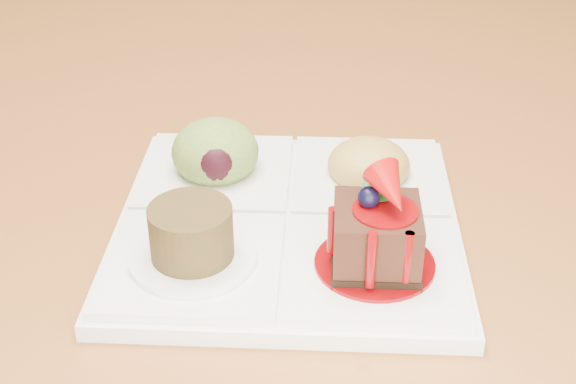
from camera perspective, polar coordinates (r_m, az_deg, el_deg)
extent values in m
plane|color=brown|center=(1.57, -4.52, -11.56)|extent=(6.00, 6.00, 0.00)
cylinder|color=brown|center=(2.16, -18.07, 10.65)|extent=(0.06, 0.06, 0.71)
cylinder|color=brown|center=(2.16, 5.88, 12.10)|extent=(0.06, 0.06, 0.71)
cylinder|color=black|center=(1.55, 16.88, -3.28)|extent=(0.04, 0.04, 0.44)
cylinder|color=black|center=(1.86, 15.23, 3.23)|extent=(0.04, 0.04, 0.44)
cube|color=white|center=(0.57, 0.00, -2.47)|extent=(0.28, 0.28, 0.01)
cube|color=white|center=(0.52, 6.15, -5.44)|extent=(0.13, 0.13, 0.01)
cube|color=white|center=(0.53, -6.73, -5.05)|extent=(0.13, 0.13, 0.01)
cube|color=white|center=(0.62, -5.12, 1.42)|extent=(0.13, 0.13, 0.01)
cube|color=white|center=(0.62, 5.71, 1.14)|extent=(0.13, 0.13, 0.01)
cylinder|color=#6D0406|center=(0.52, 6.18, -5.07)|extent=(0.08, 0.08, 0.00)
cube|color=black|center=(0.52, 6.19, -4.85)|extent=(0.06, 0.06, 0.01)
cube|color=#391D0F|center=(0.50, 6.33, -2.91)|extent=(0.06, 0.06, 0.04)
cylinder|color=#6D0406|center=(0.49, 6.45, -1.16)|extent=(0.04, 0.04, 0.00)
sphere|color=black|center=(0.49, 5.77, -0.37)|extent=(0.01, 0.01, 0.01)
cone|color=#A80C0A|center=(0.48, 7.35, 0.11)|extent=(0.03, 0.04, 0.04)
cube|color=#114415|center=(0.50, 6.52, 0.01)|extent=(0.01, 0.02, 0.01)
cube|color=#114415|center=(0.50, 5.76, 0.07)|extent=(0.01, 0.02, 0.01)
cylinder|color=#6D0406|center=(0.48, 5.93, -4.83)|extent=(0.01, 0.01, 0.04)
cylinder|color=#6D0406|center=(0.49, 8.50, -4.61)|extent=(0.01, 0.01, 0.04)
cylinder|color=#6D0406|center=(0.50, 3.16, -2.77)|extent=(0.01, 0.01, 0.03)
cylinder|color=white|center=(0.52, -6.77, -4.61)|extent=(0.08, 0.08, 0.00)
cylinder|color=#4B2A15|center=(0.51, -6.90, -2.84)|extent=(0.05, 0.05, 0.04)
cylinder|color=#401E0D|center=(0.51, -6.98, -1.76)|extent=(0.04, 0.04, 0.00)
ellipsoid|color=olive|center=(0.61, -5.20, 2.86)|extent=(0.07, 0.07, 0.05)
ellipsoid|color=black|center=(0.59, -5.12, 1.98)|extent=(0.03, 0.02, 0.03)
ellipsoid|color=#B78B42|center=(0.61, 5.75, 1.93)|extent=(0.06, 0.06, 0.04)
cube|color=#C6690E|center=(0.62, 6.69, 2.55)|extent=(0.02, 0.02, 0.01)
cube|color=#4D7619|center=(0.62, 6.08, 2.84)|extent=(0.02, 0.02, 0.01)
cube|color=#C6690E|center=(0.62, 5.32, 2.94)|extent=(0.02, 0.02, 0.01)
cube|color=#4D7619|center=(0.61, 4.50, 2.37)|extent=(0.02, 0.02, 0.01)
cube|color=#C6690E|center=(0.61, 4.65, 1.99)|extent=(0.02, 0.02, 0.01)
cube|color=#4D7619|center=(0.60, 5.46, 1.80)|extent=(0.02, 0.01, 0.01)
cube|color=#C6690E|center=(0.60, 6.50, 1.70)|extent=(0.02, 0.02, 0.01)
cube|color=#4D7619|center=(0.61, 7.13, 2.17)|extent=(0.02, 0.02, 0.02)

